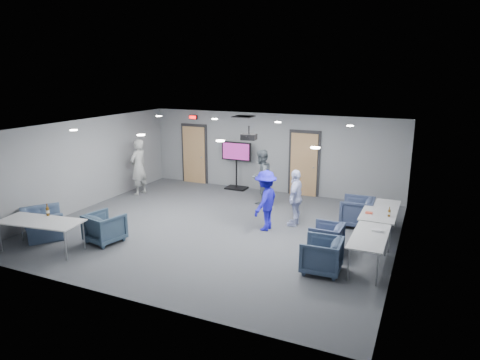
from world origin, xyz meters
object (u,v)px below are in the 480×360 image
at_px(person_c, 296,198).
at_px(bottle_right, 389,213).
at_px(table_front_left, 41,222).
at_px(bottle_front, 48,211).
at_px(projector, 249,137).
at_px(person_b, 261,177).
at_px(chair_right_a, 357,212).
at_px(table_right_b, 370,238).
at_px(chair_right_b, 326,238).
at_px(chair_front_a, 105,228).
at_px(chair_right_c, 321,255).
at_px(person_a, 139,167).
at_px(table_right_a, 380,211).
at_px(person_d, 266,201).
at_px(tv_stand, 236,163).
at_px(chair_front_b, 42,224).

bearing_deg(person_c, bottle_right, 78.75).
bearing_deg(table_front_left, bottle_front, 102.70).
bearing_deg(table_front_left, projector, 37.18).
xyz_separation_m(table_front_left, bottle_front, (-0.13, 0.34, 0.15)).
relative_size(person_b, chair_right_a, 1.99).
distance_m(table_right_b, projector, 4.10).
height_order(chair_right_b, chair_front_a, chair_front_a).
bearing_deg(chair_right_c, person_a, -117.33).
height_order(chair_right_c, table_right_a, chair_right_c).
distance_m(person_d, projector, 1.73).
bearing_deg(projector, person_c, 8.08).
xyz_separation_m(table_right_a, tv_stand, (-5.18, 2.66, 0.27)).
bearing_deg(table_right_b, chair_front_a, 100.99).
distance_m(chair_front_b, projector, 5.70).
distance_m(person_b, bottle_front, 6.23).
bearing_deg(table_right_b, chair_right_a, 14.53).
bearing_deg(person_a, table_right_a, 89.46).
xyz_separation_m(person_a, chair_right_b, (6.89, -2.10, -0.61)).
relative_size(chair_right_c, chair_front_b, 0.75).
bearing_deg(table_right_b, bottle_front, 104.37).
xyz_separation_m(table_front_left, tv_stand, (1.89, 6.75, 0.27)).
height_order(chair_front_a, bottle_right, bottle_right).
xyz_separation_m(person_d, chair_front_a, (-3.27, -2.41, -0.43)).
relative_size(chair_front_b, table_right_a, 0.55).
bearing_deg(bottle_front, chair_right_a, 33.60).
bearing_deg(person_c, table_right_b, 48.56).
xyz_separation_m(person_b, person_c, (1.59, -1.50, -0.08)).
relative_size(chair_right_a, table_front_left, 0.42).
bearing_deg(person_b, chair_right_c, 49.90).
xyz_separation_m(chair_right_b, bottle_front, (-6.18, -2.33, 0.51)).
height_order(chair_right_b, table_right_a, table_right_a).
bearing_deg(table_front_left, table_right_b, 9.16).
xyz_separation_m(bottle_right, tv_stand, (-5.43, 3.14, 0.14)).
distance_m(table_right_a, bottle_right, 0.55).
xyz_separation_m(person_b, chair_front_a, (-2.30, -4.55, -0.49)).
distance_m(table_right_b, bottle_right, 1.46).
xyz_separation_m(person_a, bottle_front, (0.70, -4.44, -0.11)).
bearing_deg(chair_right_c, table_right_b, 122.48).
distance_m(chair_right_c, bottle_right, 2.37).
xyz_separation_m(person_a, projector, (4.49, -1.09, 1.46)).
distance_m(table_right_a, table_right_b, 1.90).
height_order(person_d, projector, projector).
relative_size(chair_right_a, chair_front_b, 0.79).
distance_m(chair_right_c, chair_front_a, 5.25).
bearing_deg(chair_front_a, person_c, -130.01).
bearing_deg(table_front_left, chair_front_b, 130.63).
xyz_separation_m(chair_right_c, table_right_a, (0.86, 2.51, 0.32)).
xyz_separation_m(person_a, chair_front_a, (1.81, -3.77, -0.58)).
xyz_separation_m(table_front_left, bottle_right, (7.31, 3.61, 0.13)).
height_order(person_c, bottle_right, person_c).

